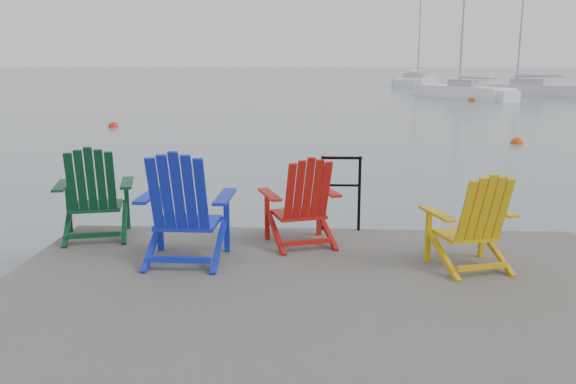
{
  "coord_description": "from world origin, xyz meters",
  "views": [
    {
      "loc": [
        -0.05,
        -4.67,
        2.52
      ],
      "look_at": [
        -0.41,
        2.96,
        0.85
      ],
      "focal_mm": 38.0,
      "sensor_mm": 36.0,
      "label": 1
    }
  ],
  "objects_px": {
    "chair_blue": "(184,207)",
    "sailboat_far": "(522,91)",
    "handrail": "(341,186)",
    "chair_green": "(94,193)",
    "buoy_c": "(471,101)",
    "sailboat_near": "(463,93)",
    "buoy_d": "(482,95)",
    "chair_red": "(302,201)",
    "sailboat_mid": "(416,82)",
    "chair_yellow": "(473,221)",
    "buoy_b": "(113,127)",
    "buoy_a": "(517,143)"
  },
  "relations": [
    {
      "from": "chair_red",
      "to": "sailboat_mid",
      "type": "distance_m",
      "value": 55.0
    },
    {
      "from": "chair_blue",
      "to": "buoy_b",
      "type": "height_order",
      "value": "chair_blue"
    },
    {
      "from": "sailboat_near",
      "to": "buoy_d",
      "type": "height_order",
      "value": "sailboat_near"
    },
    {
      "from": "handrail",
      "to": "sailboat_mid",
      "type": "relative_size",
      "value": 0.06
    },
    {
      "from": "sailboat_far",
      "to": "buoy_b",
      "type": "height_order",
      "value": "sailboat_far"
    },
    {
      "from": "sailboat_far",
      "to": "buoy_b",
      "type": "bearing_deg",
      "value": 160.17
    },
    {
      "from": "handrail",
      "to": "buoy_b",
      "type": "xyz_separation_m",
      "value": [
        -8.01,
        15.63,
        -1.04
      ]
    },
    {
      "from": "sailboat_far",
      "to": "buoy_c",
      "type": "xyz_separation_m",
      "value": [
        -4.83,
        -5.42,
        -0.36
      ]
    },
    {
      "from": "sailboat_near",
      "to": "sailboat_far",
      "type": "relative_size",
      "value": 1.04
    },
    {
      "from": "sailboat_near",
      "to": "sailboat_mid",
      "type": "height_order",
      "value": "sailboat_mid"
    },
    {
      "from": "sailboat_near",
      "to": "sailboat_far",
      "type": "distance_m",
      "value": 5.69
    },
    {
      "from": "handrail",
      "to": "chair_yellow",
      "type": "distance_m",
      "value": 1.82
    },
    {
      "from": "chair_blue",
      "to": "buoy_c",
      "type": "height_order",
      "value": "chair_blue"
    },
    {
      "from": "buoy_b",
      "to": "chair_red",
      "type": "bearing_deg",
      "value": -65.06
    },
    {
      "from": "chair_blue",
      "to": "buoy_d",
      "type": "height_order",
      "value": "chair_blue"
    },
    {
      "from": "chair_red",
      "to": "sailboat_near",
      "type": "distance_m",
      "value": 35.59
    },
    {
      "from": "chair_blue",
      "to": "buoy_a",
      "type": "bearing_deg",
      "value": 61.26
    },
    {
      "from": "chair_red",
      "to": "sailboat_mid",
      "type": "xyz_separation_m",
      "value": [
        9.78,
        54.12,
        -0.65
      ]
    },
    {
      "from": "sailboat_near",
      "to": "buoy_d",
      "type": "xyz_separation_m",
      "value": [
        2.27,
        3.95,
        -0.36
      ]
    },
    {
      "from": "buoy_c",
      "to": "chair_red",
      "type": "bearing_deg",
      "value": -106.81
    },
    {
      "from": "chair_red",
      "to": "buoy_a",
      "type": "height_order",
      "value": "chair_red"
    },
    {
      "from": "handrail",
      "to": "chair_green",
      "type": "relative_size",
      "value": 0.84
    },
    {
      "from": "handrail",
      "to": "chair_blue",
      "type": "relative_size",
      "value": 0.78
    },
    {
      "from": "buoy_d",
      "to": "handrail",
      "type": "bearing_deg",
      "value": -107.05
    },
    {
      "from": "buoy_c",
      "to": "sailboat_far",
      "type": "bearing_deg",
      "value": 48.32
    },
    {
      "from": "sailboat_mid",
      "to": "chair_yellow",
      "type": "bearing_deg",
      "value": -79.56
    },
    {
      "from": "sailboat_mid",
      "to": "buoy_c",
      "type": "relative_size",
      "value": 33.49
    },
    {
      "from": "buoy_b",
      "to": "chair_yellow",
      "type": "bearing_deg",
      "value": -61.46
    },
    {
      "from": "handrail",
      "to": "buoy_c",
      "type": "relative_size",
      "value": 2.18
    },
    {
      "from": "chair_yellow",
      "to": "sailboat_near",
      "type": "relative_size",
      "value": 0.09
    },
    {
      "from": "handrail",
      "to": "chair_yellow",
      "type": "height_order",
      "value": "chair_yellow"
    },
    {
      "from": "chair_green",
      "to": "handrail",
      "type": "bearing_deg",
      "value": -4.66
    },
    {
      "from": "chair_yellow",
      "to": "sailboat_far",
      "type": "height_order",
      "value": "sailboat_far"
    },
    {
      "from": "chair_yellow",
      "to": "sailboat_mid",
      "type": "height_order",
      "value": "sailboat_mid"
    },
    {
      "from": "chair_blue",
      "to": "sailboat_far",
      "type": "height_order",
      "value": "sailboat_far"
    },
    {
      "from": "chair_green",
      "to": "chair_blue",
      "type": "distance_m",
      "value": 1.45
    },
    {
      "from": "chair_green",
      "to": "chair_blue",
      "type": "height_order",
      "value": "chair_blue"
    },
    {
      "from": "chair_green",
      "to": "sailboat_near",
      "type": "bearing_deg",
      "value": 56.06
    },
    {
      "from": "handrail",
      "to": "buoy_d",
      "type": "relative_size",
      "value": 2.64
    },
    {
      "from": "sailboat_near",
      "to": "buoy_c",
      "type": "distance_m",
      "value": 2.37
    },
    {
      "from": "handrail",
      "to": "chair_yellow",
      "type": "xyz_separation_m",
      "value": [
        1.22,
        -1.35,
        -0.05
      ]
    },
    {
      "from": "buoy_b",
      "to": "buoy_c",
      "type": "xyz_separation_m",
      "value": [
        17.2,
        15.63,
        0.0
      ]
    },
    {
      "from": "chair_blue",
      "to": "buoy_c",
      "type": "distance_m",
      "value": 34.31
    },
    {
      "from": "chair_green",
      "to": "sailboat_mid",
      "type": "bearing_deg",
      "value": 62.85
    },
    {
      "from": "sailboat_mid",
      "to": "buoy_a",
      "type": "distance_m",
      "value": 41.95
    },
    {
      "from": "buoy_b",
      "to": "buoy_c",
      "type": "bearing_deg",
      "value": 42.25
    },
    {
      "from": "chair_green",
      "to": "buoy_c",
      "type": "height_order",
      "value": "chair_green"
    },
    {
      "from": "chair_red",
      "to": "buoy_d",
      "type": "distance_m",
      "value": 40.03
    },
    {
      "from": "handrail",
      "to": "buoy_c",
      "type": "distance_m",
      "value": 32.6
    },
    {
      "from": "sailboat_far",
      "to": "sailboat_mid",
      "type": "bearing_deg",
      "value": 42.06
    }
  ]
}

